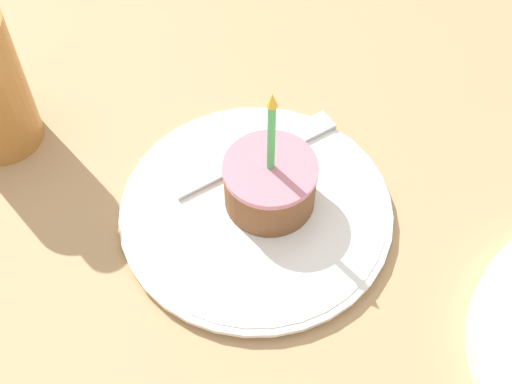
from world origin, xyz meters
name	(u,v)px	position (x,y,z in m)	size (l,w,h in m)	color
ground_plane	(230,228)	(0.00, 0.00, -0.02)	(2.40, 2.40, 0.04)	tan
plate	(256,211)	(-0.02, 0.02, 0.01)	(0.26, 0.26, 0.01)	white
cake_slice	(270,183)	(-0.04, 0.02, 0.04)	(0.09, 0.09, 0.14)	brown
fork	(267,150)	(-0.07, -0.03, 0.02)	(0.18, 0.04, 0.01)	#B2B2B7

